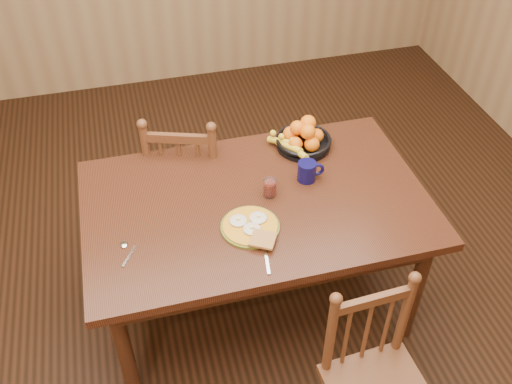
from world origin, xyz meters
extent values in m
cube|color=black|center=(0.00, 0.00, 0.00)|extent=(4.50, 5.00, 0.01)
cube|color=black|center=(0.00, 0.00, 0.73)|extent=(1.60, 1.00, 0.04)
cube|color=black|center=(0.00, 0.42, 0.65)|extent=(1.40, 0.04, 0.10)
cube|color=black|center=(0.00, -0.42, 0.65)|extent=(1.40, 0.04, 0.10)
cube|color=black|center=(0.72, 0.00, 0.65)|extent=(0.04, 0.84, 0.10)
cube|color=black|center=(-0.72, 0.00, 0.65)|extent=(0.04, 0.84, 0.10)
cylinder|color=black|center=(-0.70, -0.40, 0.35)|extent=(0.07, 0.07, 0.70)
cylinder|color=black|center=(0.70, -0.40, 0.35)|extent=(0.07, 0.07, 0.70)
cylinder|color=black|center=(-0.70, 0.40, 0.35)|extent=(0.07, 0.07, 0.70)
cylinder|color=black|center=(0.70, 0.40, 0.35)|extent=(0.07, 0.07, 0.70)
cube|color=#552B19|center=(-0.23, 0.61, 0.43)|extent=(0.53, 0.52, 0.04)
cylinder|color=#552B19|center=(-0.02, 0.70, 0.21)|extent=(0.03, 0.03, 0.41)
cylinder|color=#552B19|center=(-0.34, 0.82, 0.21)|extent=(0.03, 0.03, 0.41)
cylinder|color=#552B19|center=(-0.12, 0.40, 0.21)|extent=(0.03, 0.03, 0.41)
cylinder|color=#552B19|center=(-0.45, 0.51, 0.21)|extent=(0.03, 0.03, 0.41)
cylinder|color=#552B19|center=(-0.13, 0.38, 0.68)|extent=(0.04, 0.04, 0.50)
cylinder|color=#552B19|center=(-0.45, 0.49, 0.68)|extent=(0.04, 0.04, 0.50)
cylinder|color=#552B19|center=(-0.29, 0.43, 0.63)|extent=(0.02, 0.02, 0.38)
cube|color=#552B19|center=(-0.29, 0.43, 0.85)|extent=(0.34, 0.14, 0.05)
cylinder|color=#552B19|center=(0.44, -0.72, 0.19)|extent=(0.03, 0.03, 0.39)
cylinder|color=#552B19|center=(0.11, -0.72, 0.64)|extent=(0.04, 0.04, 0.47)
cylinder|color=#552B19|center=(0.44, -0.71, 0.64)|extent=(0.04, 0.04, 0.47)
cylinder|color=#552B19|center=(0.27, -0.71, 0.59)|extent=(0.02, 0.02, 0.36)
cube|color=#552B19|center=(0.27, -0.71, 0.80)|extent=(0.33, 0.04, 0.05)
cylinder|color=#59601E|center=(-0.07, -0.17, 0.76)|extent=(0.26, 0.26, 0.01)
cylinder|color=orange|center=(-0.07, -0.17, 0.76)|extent=(0.24, 0.24, 0.01)
ellipsoid|color=silver|center=(-0.12, -0.14, 0.77)|extent=(0.08, 0.08, 0.01)
cube|color=#F2E08C|center=(-0.12, -0.14, 0.79)|extent=(0.02, 0.02, 0.01)
ellipsoid|color=silver|center=(-0.03, -0.14, 0.77)|extent=(0.08, 0.08, 0.01)
cube|color=#F2E08C|center=(-0.03, -0.14, 0.79)|extent=(0.02, 0.02, 0.01)
ellipsoid|color=silver|center=(-0.07, -0.20, 0.77)|extent=(0.08, 0.08, 0.01)
cube|color=#F2E08C|center=(-0.07, -0.20, 0.79)|extent=(0.02, 0.02, 0.01)
cube|color=brown|center=(-0.04, -0.28, 0.78)|extent=(0.14, 0.14, 0.01)
cube|color=silver|center=(-0.05, -0.38, 0.75)|extent=(0.03, 0.15, 0.00)
cube|color=silver|center=(-0.04, -0.29, 0.75)|extent=(0.03, 0.05, 0.00)
cube|color=silver|center=(-0.61, -0.21, 0.75)|extent=(0.07, 0.11, 0.00)
ellipsoid|color=silver|center=(-0.62, -0.13, 0.76)|extent=(0.03, 0.04, 0.01)
cylinder|color=#0C0B3D|center=(0.27, 0.08, 0.80)|extent=(0.09, 0.09, 0.10)
torus|color=#0C0B3D|center=(0.33, 0.08, 0.80)|extent=(0.07, 0.03, 0.07)
cylinder|color=black|center=(0.27, 0.08, 0.85)|extent=(0.08, 0.08, 0.00)
cylinder|color=silver|center=(0.07, 0.02, 0.80)|extent=(0.06, 0.06, 0.09)
cylinder|color=maroon|center=(0.07, 0.02, 0.79)|extent=(0.05, 0.05, 0.07)
cylinder|color=black|center=(0.34, 0.34, 0.76)|extent=(0.28, 0.28, 0.02)
torus|color=black|center=(0.34, 0.34, 0.80)|extent=(0.29, 0.29, 0.02)
cylinder|color=black|center=(0.34, 0.34, 0.75)|extent=(0.10, 0.10, 0.01)
sphere|color=orange|center=(0.41, 0.34, 0.81)|extent=(0.07, 0.07, 0.07)
sphere|color=orange|center=(0.36, 0.40, 0.81)|extent=(0.08, 0.08, 0.08)
sphere|color=orange|center=(0.29, 0.38, 0.81)|extent=(0.08, 0.08, 0.08)
sphere|color=orange|center=(0.29, 0.30, 0.81)|extent=(0.07, 0.07, 0.07)
sphere|color=orange|center=(0.36, 0.27, 0.81)|extent=(0.08, 0.08, 0.08)
sphere|color=orange|center=(0.37, 0.37, 0.87)|extent=(0.08, 0.08, 0.08)
sphere|color=orange|center=(0.31, 0.35, 0.87)|extent=(0.07, 0.07, 0.07)
sphere|color=orange|center=(0.35, 0.30, 0.87)|extent=(0.08, 0.08, 0.08)
cylinder|color=yellow|center=(0.25, 0.30, 0.80)|extent=(0.10, 0.17, 0.07)
cylinder|color=yellow|center=(0.23, 0.35, 0.80)|extent=(0.14, 0.15, 0.07)
cylinder|color=yellow|center=(0.28, 0.25, 0.80)|extent=(0.06, 0.18, 0.07)
camera|label=1|loc=(-0.50, -1.90, 2.55)|focal=40.00mm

